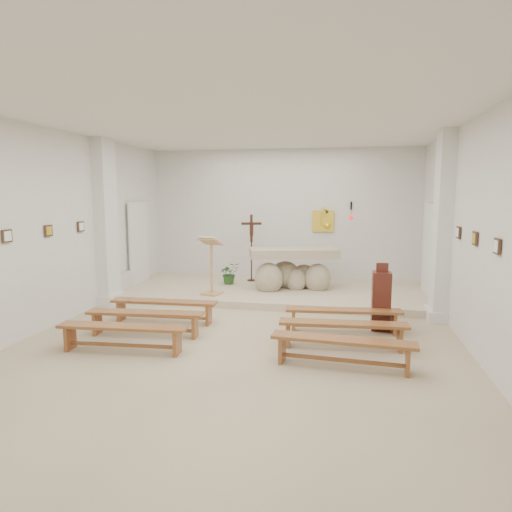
% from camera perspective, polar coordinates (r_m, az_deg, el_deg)
% --- Properties ---
extents(ground, '(7.00, 10.00, 0.00)m').
position_cam_1_polar(ground, '(7.46, -2.01, -10.67)').
color(ground, beige).
rests_on(ground, ground).
extents(wall_left, '(0.02, 10.00, 3.50)m').
position_cam_1_polar(wall_left, '(8.59, -25.41, 2.97)').
color(wall_left, white).
rests_on(wall_left, ground).
extents(wall_right, '(0.02, 10.00, 3.50)m').
position_cam_1_polar(wall_right, '(7.17, 26.25, 2.07)').
color(wall_right, white).
rests_on(wall_right, ground).
extents(wall_back, '(7.00, 0.02, 3.50)m').
position_cam_1_polar(wall_back, '(12.00, 3.35, 4.92)').
color(wall_back, white).
rests_on(wall_back, ground).
extents(ceiling, '(7.00, 10.00, 0.02)m').
position_cam_1_polar(ceiling, '(7.16, -2.15, 16.85)').
color(ceiling, silver).
rests_on(ceiling, wall_back).
extents(sanctuary_platform, '(6.98, 3.00, 0.15)m').
position_cam_1_polar(sanctuary_platform, '(10.76, 2.21, -4.43)').
color(sanctuary_platform, beige).
rests_on(sanctuary_platform, ground).
extents(pilaster_left, '(0.26, 0.55, 3.50)m').
position_cam_1_polar(pilaster_left, '(10.21, -18.21, 4.01)').
color(pilaster_left, white).
rests_on(pilaster_left, ground).
extents(pilaster_right, '(0.26, 0.55, 3.50)m').
position_cam_1_polar(pilaster_right, '(9.08, 22.25, 3.37)').
color(pilaster_right, white).
rests_on(pilaster_right, ground).
extents(gold_wall_relief, '(0.55, 0.04, 0.55)m').
position_cam_1_polar(gold_wall_relief, '(11.88, 8.37, 4.34)').
color(gold_wall_relief, yellow).
rests_on(gold_wall_relief, wall_back).
extents(sanctuary_lamp, '(0.11, 0.36, 0.44)m').
position_cam_1_polar(sanctuary_lamp, '(11.61, 11.79, 4.96)').
color(sanctuary_lamp, black).
rests_on(sanctuary_lamp, wall_back).
extents(station_frame_left_front, '(0.03, 0.20, 0.20)m').
position_cam_1_polar(station_frame_left_front, '(7.95, -28.69, 2.20)').
color(station_frame_left_front, '#402B1C').
rests_on(station_frame_left_front, wall_left).
extents(station_frame_left_mid, '(0.03, 0.20, 0.20)m').
position_cam_1_polar(station_frame_left_mid, '(8.74, -24.52, 2.89)').
color(station_frame_left_mid, '#402B1C').
rests_on(station_frame_left_mid, wall_left).
extents(station_frame_left_rear, '(0.03, 0.20, 0.20)m').
position_cam_1_polar(station_frame_left_rear, '(9.57, -21.06, 3.46)').
color(station_frame_left_rear, '#402B1C').
rests_on(station_frame_left_rear, wall_left).
extents(station_frame_right_front, '(0.03, 0.20, 0.20)m').
position_cam_1_polar(station_frame_right_front, '(6.40, 27.91, 1.08)').
color(station_frame_right_front, '#402B1C').
rests_on(station_frame_right_front, wall_right).
extents(station_frame_right_mid, '(0.03, 0.20, 0.20)m').
position_cam_1_polar(station_frame_right_mid, '(7.36, 25.68, 2.00)').
color(station_frame_right_mid, '#402B1C').
rests_on(station_frame_right_mid, wall_right).
extents(station_frame_right_rear, '(0.03, 0.20, 0.20)m').
position_cam_1_polar(station_frame_right_rear, '(8.33, 23.97, 2.71)').
color(station_frame_right_rear, '#402B1C').
rests_on(station_frame_right_rear, wall_right).
extents(radiator_left, '(0.10, 0.85, 0.52)m').
position_cam_1_polar(radiator_left, '(11.03, -16.38, -3.41)').
color(radiator_left, silver).
rests_on(radiator_left, ground).
extents(radiator_right, '(0.10, 0.85, 0.52)m').
position_cam_1_polar(radiator_right, '(9.99, 21.38, -4.81)').
color(radiator_right, silver).
rests_on(radiator_right, ground).
extents(altar, '(2.14, 1.28, 1.04)m').
position_cam_1_polar(altar, '(10.65, 4.56, -1.99)').
color(altar, '#BCAF8F').
rests_on(altar, sanctuary_platform).
extents(lectern, '(0.54, 0.49, 1.30)m').
position_cam_1_polar(lectern, '(10.01, -5.64, -1.23)').
color(lectern, tan).
rests_on(lectern, sanctuary_platform).
extents(crucifix_stand, '(0.50, 0.22, 1.68)m').
position_cam_1_polar(crucifix_stand, '(11.49, -0.58, 1.66)').
color(crucifix_stand, '#3B1C13').
rests_on(crucifix_stand, sanctuary_platform).
extents(potted_plant, '(0.63, 0.61, 0.53)m').
position_cam_1_polar(potted_plant, '(11.22, -3.34, -2.16)').
color(potted_plant, '#244E1F').
rests_on(potted_plant, sanctuary_platform).
extents(donation_pedestal, '(0.32, 0.32, 1.18)m').
position_cam_1_polar(donation_pedestal, '(8.26, 15.36, -5.37)').
color(donation_pedestal, '#562118').
rests_on(donation_pedestal, ground).
extents(bench_left_front, '(1.97, 0.38, 0.41)m').
position_cam_1_polar(bench_left_front, '(8.60, -11.42, -6.14)').
color(bench_left_front, brown).
rests_on(bench_left_front, ground).
extents(bench_right_front, '(1.98, 0.49, 0.41)m').
position_cam_1_polar(bench_right_front, '(7.98, 10.87, -7.25)').
color(bench_right_front, brown).
rests_on(bench_right_front, ground).
extents(bench_left_second, '(1.98, 0.48, 0.41)m').
position_cam_1_polar(bench_left_second, '(7.89, -13.66, -7.50)').
color(bench_left_second, brown).
rests_on(bench_left_second, ground).
extents(bench_right_second, '(1.97, 0.42, 0.41)m').
position_cam_1_polar(bench_right_second, '(7.20, 10.84, -8.91)').
color(bench_right_second, brown).
rests_on(bench_right_second, ground).
extents(bench_left_third, '(1.97, 0.42, 0.41)m').
position_cam_1_polar(bench_left_third, '(7.20, -16.36, -9.10)').
color(bench_left_third, brown).
rests_on(bench_left_third, ground).
extents(bench_right_third, '(1.98, 0.46, 0.41)m').
position_cam_1_polar(bench_right_third, '(6.44, 10.80, -10.98)').
color(bench_right_third, brown).
rests_on(bench_right_third, ground).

